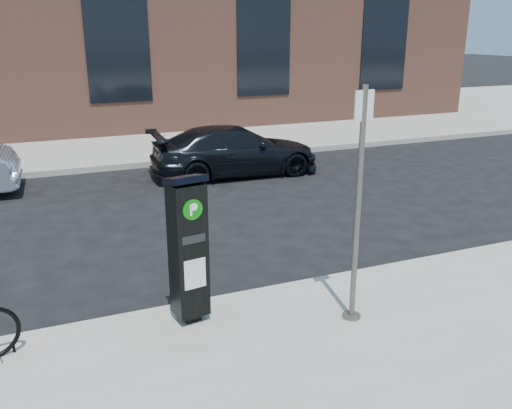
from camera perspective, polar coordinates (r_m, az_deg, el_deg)
ground at (r=7.51m, az=1.58°, el=-9.74°), size 120.00×120.00×0.00m
sidewalk_far at (r=20.54m, az=-14.57°, el=7.79°), size 60.00×12.00×0.15m
curb_near at (r=7.46m, az=1.65°, el=-9.30°), size 60.00×0.12×0.16m
curb_far at (r=14.75m, az=-11.15°, el=4.21°), size 60.00×0.12×0.16m
building at (r=23.24m, az=-16.54°, el=18.86°), size 28.00×10.05×8.25m
parking_kiosk at (r=6.34m, az=-7.16°, el=-4.50°), size 0.47×0.43×1.82m
sign_pole at (r=6.28m, az=10.67°, el=-0.54°), size 0.25×0.22×2.78m
car_dark at (r=13.59m, az=-2.18°, el=5.69°), size 4.26×1.84×1.22m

